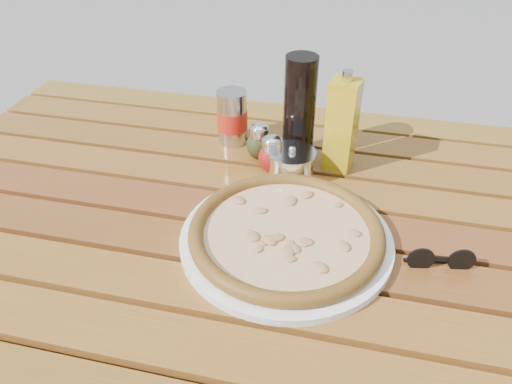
% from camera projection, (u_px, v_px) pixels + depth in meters
% --- Properties ---
extents(table, '(1.40, 0.90, 0.75)m').
position_uv_depth(table, '(254.00, 242.00, 0.96)').
color(table, '#361E0C').
rests_on(table, ground).
extents(plate, '(0.44, 0.44, 0.01)m').
position_uv_depth(plate, '(286.00, 239.00, 0.85)').
color(plate, white).
rests_on(plate, table).
extents(pizza, '(0.37, 0.37, 0.03)m').
position_uv_depth(pizza, '(286.00, 232.00, 0.84)').
color(pizza, '#FFE3B6').
rests_on(pizza, plate).
extents(pepper_shaker, '(0.07, 0.07, 0.08)m').
position_uv_depth(pepper_shaker, '(272.00, 154.00, 1.01)').
color(pepper_shaker, '#A21A12').
rests_on(pepper_shaker, table).
extents(oregano_shaker, '(0.07, 0.07, 0.08)m').
position_uv_depth(oregano_shaker, '(259.00, 142.00, 1.05)').
color(oregano_shaker, '#353917').
rests_on(oregano_shaker, table).
extents(dark_bottle, '(0.08, 0.08, 0.22)m').
position_uv_depth(dark_bottle, '(300.00, 108.00, 1.02)').
color(dark_bottle, black).
rests_on(dark_bottle, table).
extents(soda_can, '(0.08, 0.08, 0.12)m').
position_uv_depth(soda_can, '(232.00, 118.00, 1.09)').
color(soda_can, silver).
rests_on(soda_can, table).
extents(olive_oil_cruet, '(0.06, 0.06, 0.21)m').
position_uv_depth(olive_oil_cruet, '(342.00, 125.00, 0.99)').
color(olive_oil_cruet, '#B99313').
rests_on(olive_oil_cruet, table).
extents(parmesan_tin, '(0.12, 0.12, 0.07)m').
position_uv_depth(parmesan_tin, '(291.00, 164.00, 0.99)').
color(parmesan_tin, silver).
rests_on(parmesan_tin, table).
extents(sunglasses, '(0.11, 0.04, 0.04)m').
position_uv_depth(sunglasses, '(440.00, 260.00, 0.79)').
color(sunglasses, black).
rests_on(sunglasses, table).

